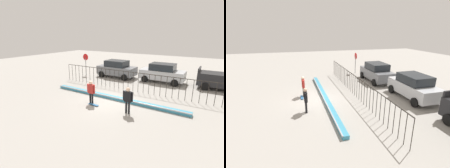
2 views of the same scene
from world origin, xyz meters
TOP-DOWN VIEW (x-y plane):
  - ground_plane at (0.00, 0.00)m, footprint 60.00×60.00m
  - bowl_coping_ledge at (0.00, 0.60)m, footprint 11.00×0.41m
  - perimeter_fence at (-0.00, 3.11)m, footprint 14.04×0.04m
  - skateboarder at (-0.85, -0.94)m, footprint 0.67×0.25m
  - skateboard at (-0.53, -1.12)m, footprint 0.80×0.20m
  - camera_operator at (2.02, -1.00)m, footprint 0.68×0.26m
  - parked_car_gray at (-3.23, 6.72)m, footprint 4.30×2.12m
  - parked_car_silver at (1.74, 7.30)m, footprint 4.30×2.12m
  - stop_sign at (-6.94, 5.80)m, footprint 0.76×0.07m

SIDE VIEW (x-z plane):
  - ground_plane at x=0.00m, z-range 0.00..0.00m
  - skateboard at x=-0.53m, z-range 0.02..0.10m
  - bowl_coping_ledge at x=0.00m, z-range -0.01..0.25m
  - parked_car_gray at x=-3.23m, z-range 0.02..1.92m
  - parked_car_silver at x=1.74m, z-range 0.02..1.92m
  - skateboarder at x=-0.85m, z-range 0.17..1.83m
  - camera_operator at x=2.02m, z-range 0.17..1.85m
  - perimeter_fence at x=0.00m, z-range 0.20..1.87m
  - stop_sign at x=-6.94m, z-range 0.37..2.87m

